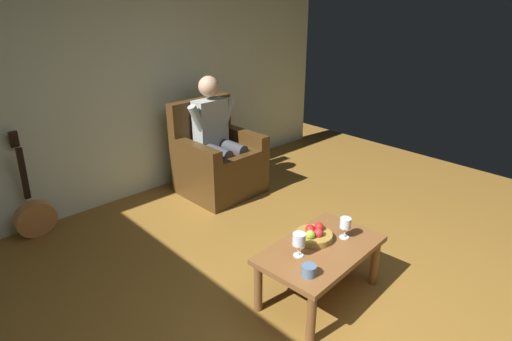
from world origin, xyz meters
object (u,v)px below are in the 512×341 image
(person_seated, at_px, (218,133))
(guitar, at_px, (35,215))
(fruit_bowl, at_px, (314,235))
(candle_jar, at_px, (309,270))
(armchair, at_px, (218,162))
(wine_glass_near, at_px, (345,224))
(wine_glass_far, at_px, (299,240))
(coffee_table, at_px, (320,255))

(person_seated, distance_m, guitar, 1.90)
(fruit_bowl, bearing_deg, candle_jar, 35.10)
(armchair, relative_size, person_seated, 0.79)
(wine_glass_near, relative_size, candle_jar, 1.67)
(guitar, distance_m, wine_glass_far, 2.48)
(candle_jar, bearing_deg, fruit_bowl, -144.90)
(person_seated, xyz_separation_m, fruit_bowl, (0.55, 1.78, -0.23))
(wine_glass_near, bearing_deg, guitar, -58.47)
(fruit_bowl, relative_size, candle_jar, 2.81)
(coffee_table, height_order, wine_glass_far, wine_glass_far)
(coffee_table, bearing_deg, guitar, -62.29)
(wine_glass_near, xyz_separation_m, wine_glass_far, (0.41, -0.08, 0.01))
(coffee_table, xyz_separation_m, fruit_bowl, (-0.04, -0.10, 0.10))
(wine_glass_near, relative_size, fruit_bowl, 0.59)
(person_seated, xyz_separation_m, candle_jar, (0.90, 2.02, -0.23))
(coffee_table, distance_m, guitar, 2.58)
(fruit_bowl, bearing_deg, wine_glass_far, 13.84)
(guitar, relative_size, wine_glass_near, 6.20)
(person_seated, xyz_separation_m, guitar, (1.80, -0.40, -0.47))
(armchair, xyz_separation_m, wine_glass_far, (0.79, 1.86, 0.20))
(armchair, xyz_separation_m, person_seated, (-0.00, 0.02, 0.34))
(coffee_table, relative_size, guitar, 0.96)
(person_seated, relative_size, fruit_bowl, 4.77)
(guitar, height_order, candle_jar, guitar)
(armchair, height_order, person_seated, person_seated)
(coffee_table, height_order, candle_jar, candle_jar)
(guitar, bearing_deg, wine_glass_far, 114.25)
(guitar, relative_size, fruit_bowl, 3.68)
(armchair, bearing_deg, candle_jar, 64.87)
(coffee_table, relative_size, candle_jar, 9.92)
(guitar, distance_m, candle_jar, 2.60)
(candle_jar, bearing_deg, armchair, -113.78)
(wine_glass_near, distance_m, fruit_bowl, 0.24)
(wine_glass_near, bearing_deg, person_seated, -101.03)
(armchair, xyz_separation_m, fruit_bowl, (0.55, 1.80, 0.11))
(wine_glass_far, bearing_deg, person_seated, -113.14)
(person_seated, bearing_deg, coffee_table, 71.06)
(fruit_bowl, bearing_deg, armchair, -107.13)
(guitar, bearing_deg, fruit_bowl, 119.61)
(wine_glass_far, height_order, fruit_bowl, wine_glass_far)
(person_seated, bearing_deg, wine_glass_far, 65.51)
(armchair, bearing_deg, guitar, -13.47)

